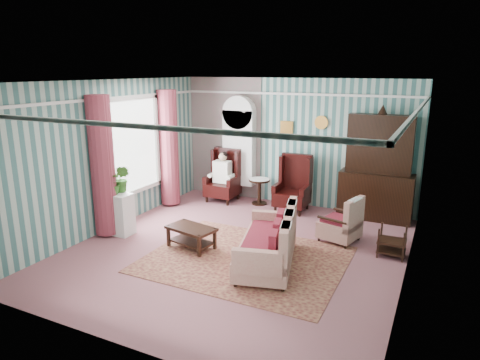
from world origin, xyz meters
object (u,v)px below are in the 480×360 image
at_px(seated_woman, 222,177).
at_px(round_side_table, 259,192).
at_px(dresser_hutch, 378,164).
at_px(nest_table, 392,241).
at_px(floral_armchair, 340,216).
at_px(coffee_table, 191,238).
at_px(sofa, 267,239).
at_px(wingback_left, 222,176).
at_px(plant_stand, 118,214).
at_px(bookcase, 239,153).
at_px(wingback_right, 292,184).

height_order(seated_woman, round_side_table, seated_woman).
relative_size(dresser_hutch, nest_table, 4.37).
bearing_deg(floral_armchair, nest_table, -92.11).
xyz_separation_m(nest_table, coffee_table, (-3.24, -1.18, -0.07)).
relative_size(sofa, coffee_table, 2.18).
bearing_deg(floral_armchair, wingback_left, 82.46).
bearing_deg(plant_stand, nest_table, 13.84).
bearing_deg(seated_woman, sofa, -50.53).
bearing_deg(plant_stand, wingback_left, 73.78).
height_order(bookcase, floral_armchair, bookcase).
relative_size(plant_stand, sofa, 0.43).
distance_m(bookcase, round_side_table, 1.07).
xyz_separation_m(wingback_left, wingback_right, (1.75, 0.00, 0.00)).
bearing_deg(dresser_hutch, coffee_table, -131.62).
distance_m(bookcase, nest_table, 4.37).
bearing_deg(nest_table, plant_stand, -166.16).
relative_size(dresser_hutch, coffee_table, 2.77).
height_order(round_side_table, sofa, sofa).
xyz_separation_m(dresser_hutch, floral_armchair, (-0.39, -1.53, -0.69)).
height_order(round_side_table, coffee_table, round_side_table).
relative_size(wingback_right, round_side_table, 2.08).
xyz_separation_m(wingback_right, coffee_table, (-0.92, -2.73, -0.43)).
distance_m(nest_table, floral_armchair, 1.02).
bearing_deg(round_side_table, bookcase, 159.73).
height_order(seated_woman, sofa, seated_woman).
bearing_deg(sofa, seated_woman, 24.95).
bearing_deg(nest_table, round_side_table, 151.80).
bearing_deg(nest_table, seated_woman, 159.15).
bearing_deg(sofa, plant_stand, 74.99).
distance_m(seated_woman, coffee_table, 2.88).
bearing_deg(bookcase, wingback_left, -122.66).
distance_m(nest_table, sofa, 2.17).
xyz_separation_m(wingback_left, sofa, (2.29, -2.78, -0.17)).
height_order(seated_woman, plant_stand, seated_woman).
height_order(wingback_left, wingback_right, same).
height_order(plant_stand, coffee_table, plant_stand).
bearing_deg(round_side_table, wingback_left, -170.54).
distance_m(nest_table, plant_stand, 5.02).
distance_m(seated_woman, plant_stand, 2.87).
bearing_deg(wingback_left, bookcase, 57.34).
bearing_deg(seated_woman, bookcase, 57.34).
xyz_separation_m(bookcase, floral_armchair, (2.86, -1.65, -0.63)).
distance_m(wingback_left, plant_stand, 2.87).
distance_m(round_side_table, coffee_table, 2.89).
bearing_deg(floral_armchair, dresser_hutch, 0.45).
bearing_deg(dresser_hutch, sofa, -111.72).
bearing_deg(coffee_table, dresser_hutch, 48.38).
relative_size(wingback_right, nest_table, 2.31).
relative_size(round_side_table, sofa, 0.32).
bearing_deg(sofa, coffee_table, 73.81).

